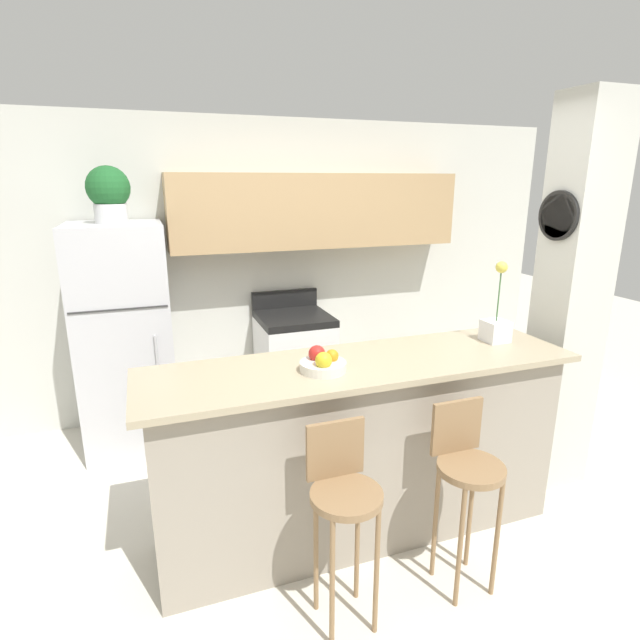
{
  "coord_description": "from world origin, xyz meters",
  "views": [
    {
      "loc": [
        -1.09,
        -2.33,
        2.03
      ],
      "look_at": [
        0.0,
        0.7,
        1.13
      ],
      "focal_mm": 28.0,
      "sensor_mm": 36.0,
      "label": 1
    }
  ],
  "objects_px": {
    "bar_stool_right": "(466,470)",
    "orchid_vase": "(496,324)",
    "fruit_bowl": "(323,363)",
    "refrigerator": "(125,338)",
    "stove_range": "(295,364)",
    "potted_plant_on_fridge": "(109,193)",
    "bar_stool_left": "(343,498)"
  },
  "relations": [
    {
      "from": "bar_stool_left",
      "to": "refrigerator",
      "type": "bearing_deg",
      "value": 113.79
    },
    {
      "from": "refrigerator",
      "to": "potted_plant_on_fridge",
      "type": "relative_size",
      "value": 4.34
    },
    {
      "from": "refrigerator",
      "to": "bar_stool_right",
      "type": "bearing_deg",
      "value": -53.19
    },
    {
      "from": "bar_stool_right",
      "to": "orchid_vase",
      "type": "height_order",
      "value": "orchid_vase"
    },
    {
      "from": "bar_stool_right",
      "to": "bar_stool_left",
      "type": "bearing_deg",
      "value": 180.0
    },
    {
      "from": "bar_stool_left",
      "to": "fruit_bowl",
      "type": "relative_size",
      "value": 4.02
    },
    {
      "from": "potted_plant_on_fridge",
      "to": "orchid_vase",
      "type": "height_order",
      "value": "potted_plant_on_fridge"
    },
    {
      "from": "potted_plant_on_fridge",
      "to": "fruit_bowl",
      "type": "relative_size",
      "value": 1.64
    },
    {
      "from": "refrigerator",
      "to": "fruit_bowl",
      "type": "distance_m",
      "value": 1.96
    },
    {
      "from": "bar_stool_left",
      "to": "bar_stool_right",
      "type": "distance_m",
      "value": 0.66
    },
    {
      "from": "potted_plant_on_fridge",
      "to": "fruit_bowl",
      "type": "distance_m",
      "value": 2.11
    },
    {
      "from": "potted_plant_on_fridge",
      "to": "orchid_vase",
      "type": "distance_m",
      "value": 2.78
    },
    {
      "from": "bar_stool_right",
      "to": "potted_plant_on_fridge",
      "type": "xyz_separation_m",
      "value": [
        -1.6,
        2.13,
        1.3
      ]
    },
    {
      "from": "bar_stool_right",
      "to": "stove_range",
      "type": "bearing_deg",
      "value": 95.76
    },
    {
      "from": "orchid_vase",
      "to": "bar_stool_right",
      "type": "bearing_deg",
      "value": -134.88
    },
    {
      "from": "stove_range",
      "to": "bar_stool_left",
      "type": "height_order",
      "value": "stove_range"
    },
    {
      "from": "refrigerator",
      "to": "bar_stool_right",
      "type": "xyz_separation_m",
      "value": [
        1.6,
        -2.13,
        -0.22
      ]
    },
    {
      "from": "stove_range",
      "to": "bar_stool_right",
      "type": "distance_m",
      "value": 2.22
    },
    {
      "from": "bar_stool_left",
      "to": "fruit_bowl",
      "type": "distance_m",
      "value": 0.68
    },
    {
      "from": "refrigerator",
      "to": "fruit_bowl",
      "type": "relative_size",
      "value": 7.13
    },
    {
      "from": "refrigerator",
      "to": "bar_stool_left",
      "type": "bearing_deg",
      "value": -66.21
    },
    {
      "from": "fruit_bowl",
      "to": "refrigerator",
      "type": "bearing_deg",
      "value": 121.56
    },
    {
      "from": "stove_range",
      "to": "orchid_vase",
      "type": "height_order",
      "value": "orchid_vase"
    },
    {
      "from": "fruit_bowl",
      "to": "orchid_vase",
      "type": "bearing_deg",
      "value": 5.46
    },
    {
      "from": "orchid_vase",
      "to": "fruit_bowl",
      "type": "relative_size",
      "value": 2.04
    },
    {
      "from": "potted_plant_on_fridge",
      "to": "fruit_bowl",
      "type": "xyz_separation_m",
      "value": [
        1.02,
        -1.65,
        -0.83
      ]
    },
    {
      "from": "bar_stool_left",
      "to": "potted_plant_on_fridge",
      "type": "xyz_separation_m",
      "value": [
        -0.94,
        2.13,
        1.3
      ]
    },
    {
      "from": "potted_plant_on_fridge",
      "to": "orchid_vase",
      "type": "xyz_separation_m",
      "value": [
        2.19,
        -1.54,
        -0.76
      ]
    },
    {
      "from": "refrigerator",
      "to": "stove_range",
      "type": "height_order",
      "value": "refrigerator"
    },
    {
      "from": "stove_range",
      "to": "fruit_bowl",
      "type": "distance_m",
      "value": 1.87
    },
    {
      "from": "refrigerator",
      "to": "stove_range",
      "type": "bearing_deg",
      "value": 2.64
    },
    {
      "from": "bar_stool_left",
      "to": "bar_stool_right",
      "type": "height_order",
      "value": "same"
    }
  ]
}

